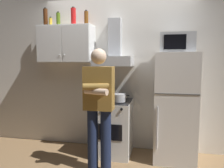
# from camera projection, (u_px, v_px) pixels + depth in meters

# --- Properties ---
(ground_plane) EXTENTS (7.00, 7.00, 0.00)m
(ground_plane) POSITION_uv_depth(u_px,v_px,m) (112.00, 160.00, 3.32)
(ground_plane) COLOR olive
(back_wall_tiled) EXTENTS (4.80, 0.10, 2.70)m
(back_wall_tiled) POSITION_uv_depth(u_px,v_px,m) (119.00, 68.00, 3.76)
(back_wall_tiled) COLOR silver
(back_wall_tiled) RESTS_ON ground_plane
(upper_cabinet) EXTENTS (0.90, 0.37, 0.60)m
(upper_cabinet) POSITION_uv_depth(u_px,v_px,m) (66.00, 44.00, 3.67)
(upper_cabinet) COLOR silver
(stove_oven) EXTENTS (0.60, 0.62, 0.87)m
(stove_oven) POSITION_uv_depth(u_px,v_px,m) (112.00, 127.00, 3.53)
(stove_oven) COLOR white
(stove_oven) RESTS_ON ground_plane
(range_hood) EXTENTS (0.60, 0.44, 0.75)m
(range_hood) POSITION_uv_depth(u_px,v_px,m) (114.00, 53.00, 3.52)
(range_hood) COLOR #B7BABF
(refrigerator) EXTENTS (0.60, 0.62, 1.60)m
(refrigerator) POSITION_uv_depth(u_px,v_px,m) (175.00, 107.00, 3.29)
(refrigerator) COLOR white
(refrigerator) RESTS_ON ground_plane
(microwave) EXTENTS (0.48, 0.37, 0.28)m
(microwave) POSITION_uv_depth(u_px,v_px,m) (177.00, 43.00, 3.21)
(microwave) COLOR #B7BABF
(microwave) RESTS_ON refrigerator
(person_standing) EXTENTS (0.38, 0.33, 1.64)m
(person_standing) POSITION_uv_depth(u_px,v_px,m) (99.00, 106.00, 2.90)
(person_standing) COLOR #192342
(person_standing) RESTS_ON ground_plane
(cooking_pot) EXTENTS (0.31, 0.21, 0.11)m
(cooking_pot) POSITION_uv_depth(u_px,v_px,m) (119.00, 98.00, 3.33)
(cooking_pot) COLOR #B7BABF
(cooking_pot) RESTS_ON stove_oven
(bottle_soda_red) EXTENTS (0.08, 0.08, 0.29)m
(bottle_soda_red) POSITION_uv_depth(u_px,v_px,m) (73.00, 17.00, 3.58)
(bottle_soda_red) COLOR red
(bottle_soda_red) RESTS_ON upper_cabinet
(bottle_rum_dark) EXTENTS (0.07, 0.07, 0.30)m
(bottle_rum_dark) POSITION_uv_depth(u_px,v_px,m) (46.00, 18.00, 3.70)
(bottle_rum_dark) COLOR #47230F
(bottle_rum_dark) RESTS_ON upper_cabinet
(bottle_spice_jar) EXTENTS (0.05, 0.05, 0.15)m
(bottle_spice_jar) POSITION_uv_depth(u_px,v_px,m) (51.00, 22.00, 3.67)
(bottle_spice_jar) COLOR gold
(bottle_spice_jar) RESTS_ON upper_cabinet
(bottle_olive_oil) EXTENTS (0.07, 0.07, 0.23)m
(bottle_olive_oil) POSITION_uv_depth(u_px,v_px,m) (58.00, 19.00, 3.68)
(bottle_olive_oil) COLOR #4C6B19
(bottle_olive_oil) RESTS_ON upper_cabinet
(bottle_beer_brown) EXTENTS (0.07, 0.07, 0.24)m
(bottle_beer_brown) POSITION_uv_depth(u_px,v_px,m) (86.00, 18.00, 3.60)
(bottle_beer_brown) COLOR brown
(bottle_beer_brown) RESTS_ON upper_cabinet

